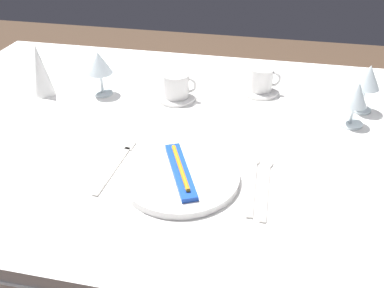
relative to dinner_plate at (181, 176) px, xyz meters
name	(u,v)px	position (x,y,z in m)	size (l,w,h in m)	color
dining_table	(199,153)	(0.00, 0.23, -0.09)	(1.80, 1.11, 0.74)	white
dinner_plate	(181,176)	(0.00, 0.00, 0.00)	(0.28, 0.28, 0.02)	white
toothbrush_package	(181,170)	(0.00, 0.00, 0.02)	(0.12, 0.21, 0.02)	blue
fork_outer	(117,164)	(-0.17, 0.02, -0.01)	(0.03, 0.23, 0.00)	beige
spoon_soup	(253,176)	(0.16, 0.04, -0.01)	(0.03, 0.23, 0.01)	beige
spoon_dessert	(266,180)	(0.19, 0.03, -0.01)	(0.03, 0.23, 0.01)	beige
saucer_left	(176,97)	(-0.11, 0.39, 0.00)	(0.13, 0.13, 0.01)	white
coffee_cup_left	(176,85)	(-0.11, 0.39, 0.04)	(0.11, 0.08, 0.07)	white
saucer_right	(260,91)	(0.15, 0.49, 0.00)	(0.12, 0.12, 0.01)	white
coffee_cup_right	(262,79)	(0.15, 0.49, 0.04)	(0.10, 0.08, 0.07)	white
wine_glass_centre	(99,65)	(-0.35, 0.38, 0.09)	(0.08, 0.08, 0.14)	silver
wine_glass_left	(368,79)	(0.45, 0.43, 0.09)	(0.08, 0.08, 0.14)	silver
wine_glass_right	(356,97)	(0.41, 0.34, 0.08)	(0.07, 0.07, 0.13)	silver
napkin_folded	(40,70)	(-0.53, 0.34, 0.07)	(0.07, 0.07, 0.17)	white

